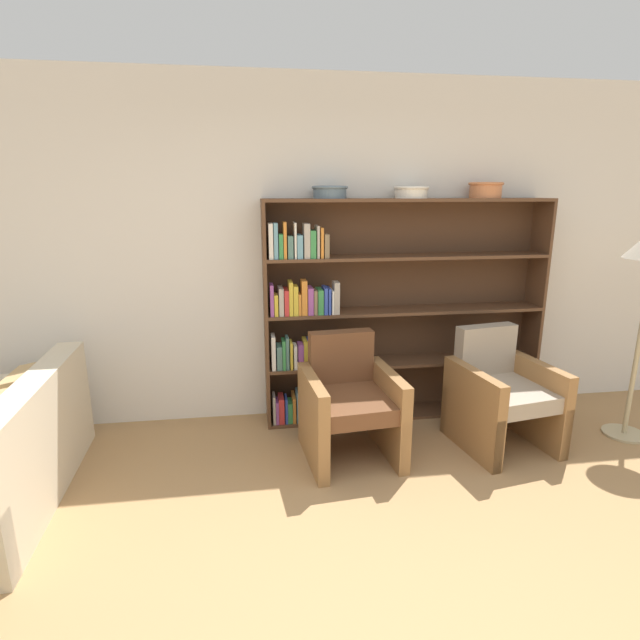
% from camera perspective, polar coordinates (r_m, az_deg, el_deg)
% --- Properties ---
extents(wall_back, '(12.00, 0.06, 2.75)m').
position_cam_1_polar(wall_back, '(4.13, 1.23, 7.59)').
color(wall_back, silver).
rests_on(wall_back, ground).
extents(bookshelf, '(2.32, 0.30, 1.82)m').
position_cam_1_polar(bookshelf, '(4.14, 6.78, 0.81)').
color(bookshelf, brown).
rests_on(bookshelf, ground).
extents(bowl_slate, '(0.28, 0.28, 0.09)m').
position_cam_1_polar(bowl_slate, '(3.91, 1.13, 14.49)').
color(bowl_slate, slate).
rests_on(bowl_slate, bookshelf).
extents(bowl_olive, '(0.27, 0.27, 0.09)m').
position_cam_1_polar(bowl_olive, '(4.06, 10.39, 14.26)').
color(bowl_olive, silver).
rests_on(bowl_olive, bookshelf).
extents(bowl_copper, '(0.27, 0.27, 0.12)m').
position_cam_1_polar(bowl_copper, '(4.30, 18.41, 14.00)').
color(bowl_copper, '#C67547').
rests_on(bowl_copper, bookshelf).
extents(armchair_leather, '(0.70, 0.73, 0.87)m').
position_cam_1_polar(armchair_leather, '(3.64, 3.36, -9.44)').
color(armchair_leather, olive).
rests_on(armchair_leather, ground).
extents(armchair_cushioned, '(0.74, 0.77, 0.87)m').
position_cam_1_polar(armchair_cushioned, '(4.02, 19.97, -7.92)').
color(armchair_cushioned, olive).
rests_on(armchair_cushioned, ground).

